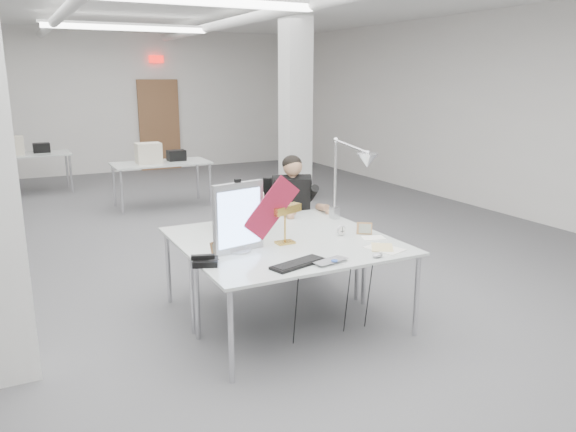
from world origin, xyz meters
name	(u,v)px	position (x,y,z in m)	size (l,w,h in m)	color
room_shell	(205,117)	(0.04, 0.13, 1.69)	(10.04, 14.04, 3.24)	#4F4F52
desk_main	(308,255)	(0.00, -2.50, 0.74)	(1.80, 0.90, 0.03)	silver
desk_second	(263,229)	(0.00, -1.60, 0.74)	(1.80, 0.90, 0.03)	silver
bg_desk_a	(161,163)	(0.20, 3.00, 0.74)	(1.60, 0.80, 0.03)	silver
bg_desk_b	(25,155)	(-1.80, 5.20, 0.74)	(1.60, 0.80, 0.03)	silver
office_chair	(290,224)	(0.63, -0.96, 0.56)	(0.55, 0.55, 1.13)	black
seated_person	(293,195)	(0.63, -1.01, 0.90)	(0.54, 0.67, 1.01)	black
monitor	(238,217)	(-0.49, -2.20, 1.05)	(0.47, 0.05, 0.58)	#AFAFB3
pennant	(272,208)	(-0.20, -2.23, 1.10)	(0.53, 0.01, 0.22)	maroon
keyboard	(298,264)	(-0.22, -2.73, 0.77)	(0.47, 0.16, 0.02)	black
laptop	(334,263)	(0.05, -2.84, 0.77)	(0.29, 0.19, 0.02)	#ADADB1
mouse	(377,255)	(0.44, -2.85, 0.77)	(0.09, 0.06, 0.04)	#A6A7AB
bankers_lamp	(285,226)	(-0.05, -2.17, 0.92)	(0.28, 0.11, 0.32)	gold
desk_phone	(205,262)	(-0.85, -2.40, 0.78)	(0.19, 0.17, 0.05)	black
picture_frame_left	(218,248)	(-0.67, -2.20, 0.81)	(0.15, 0.01, 0.12)	#976641
picture_frame_right	(364,228)	(0.74, -2.24, 0.81)	(0.14, 0.01, 0.11)	#B7814F
desk_clock	(341,230)	(0.53, -2.18, 0.81)	(0.09, 0.09, 0.03)	silver
paper_stack_a	(384,249)	(0.63, -2.69, 0.76)	(0.21, 0.31, 0.01)	silver
paper_stack_b	(382,247)	(0.63, -2.66, 0.76)	(0.18, 0.25, 0.01)	#CFB97B
paper_stack_c	(373,238)	(0.74, -2.38, 0.76)	(0.20, 0.14, 0.01)	white
beige_monitor	(241,209)	(-0.19, -1.52, 0.94)	(0.39, 0.37, 0.37)	beige
architect_lamp	(349,181)	(0.80, -1.85, 1.19)	(0.23, 0.67, 0.86)	silver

